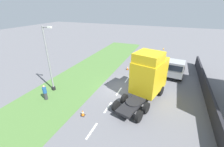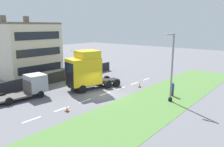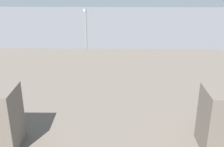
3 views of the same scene
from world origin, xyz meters
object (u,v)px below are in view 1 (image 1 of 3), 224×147
object	(u,v)px
lorry_cab	(148,75)
flatbed_truck	(175,69)
pedestrian	(45,93)
traffic_cone_lead	(128,68)
lamp_post	(50,64)
traffic_cone_trailing	(83,113)

from	to	relation	value
lorry_cab	flatbed_truck	bearing A→B (deg)	80.50
pedestrian	traffic_cone_lead	bearing A→B (deg)	62.41
flatbed_truck	lamp_post	distance (m)	15.58
lorry_cab	flatbed_truck	size ratio (longest dim) A/B	1.25
pedestrian	lamp_post	bearing A→B (deg)	107.06
lamp_post	traffic_cone_trailing	size ratio (longest dim) A/B	12.44
flatbed_truck	traffic_cone_lead	size ratio (longest dim) A/B	10.18
pedestrian	flatbed_truck	bearing A→B (deg)	40.57
traffic_cone_trailing	flatbed_truck	bearing A→B (deg)	56.87
flatbed_truck	pedestrian	distance (m)	16.14
lorry_cab	traffic_cone_trailing	size ratio (longest dim) A/B	12.74
lamp_post	traffic_cone_trailing	distance (m)	6.75
flatbed_truck	traffic_cone_trailing	bearing A→B (deg)	63.10
flatbed_truck	pedestrian	xyz separation A→B (m)	(-12.25, -10.49, -0.53)
lorry_cab	flatbed_truck	distance (m)	6.58
lamp_post	traffic_cone_lead	size ratio (longest dim) A/B	12.44
traffic_cone_lead	traffic_cone_trailing	distance (m)	11.58
flatbed_truck	pedestrian	world-z (taller)	flatbed_truck
lorry_cab	lamp_post	bearing A→B (deg)	-150.24
lamp_post	flatbed_truck	bearing A→B (deg)	34.00
flatbed_truck	lamp_post	xyz separation A→B (m)	(-12.82, -8.65, 1.90)
traffic_cone_lead	lamp_post	bearing A→B (deg)	-124.73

